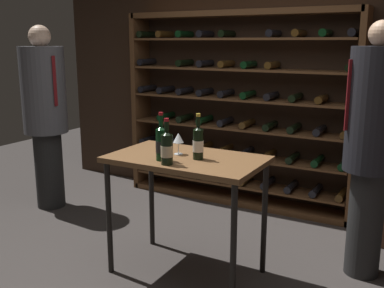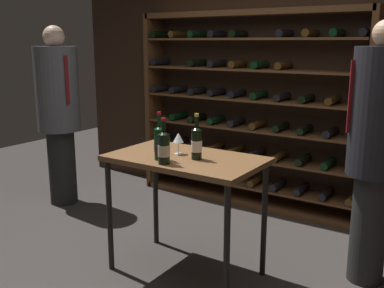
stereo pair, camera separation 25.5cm
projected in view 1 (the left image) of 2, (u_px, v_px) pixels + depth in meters
name	position (u px, v px, depth m)	size (l,w,h in m)	color
ground_plane	(176.00, 280.00, 3.47)	(10.09, 10.09, 0.00)	#383330
back_wall	(273.00, 72.00, 4.88)	(5.56, 0.10, 2.94)	#332319
wine_rack	(236.00, 111.00, 4.95)	(2.62, 0.32, 2.11)	brown
tasting_table	(187.00, 170.00, 3.41)	(1.15, 0.69, 0.95)	brown
person_bystander_red_print	(373.00, 140.00, 3.34)	(0.40, 0.40, 1.94)	#252525
person_guest_khaki	(45.00, 110.00, 4.80)	(0.47, 0.46, 1.96)	black
wine_bottle_gold_foil	(198.00, 143.00, 3.29)	(0.08, 0.08, 0.34)	black
wine_bottle_amber_reserve	(167.00, 148.00, 3.15)	(0.09, 0.09, 0.33)	black
wine_bottle_red_label	(161.00, 143.00, 3.26)	(0.08, 0.08, 0.35)	black
wine_glass_stemmed_left	(178.00, 139.00, 3.43)	(0.08, 0.08, 0.17)	silver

